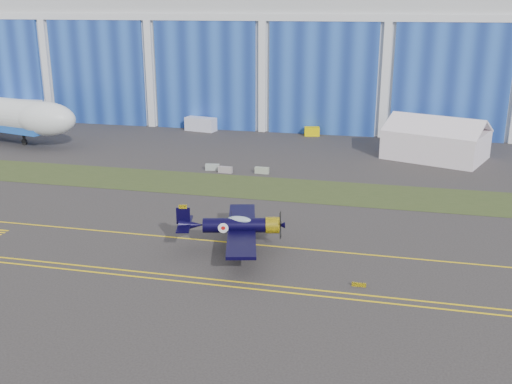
% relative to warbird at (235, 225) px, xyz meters
% --- Properties ---
extents(ground, '(260.00, 260.00, 0.00)m').
position_rel_warbird_xyz_m(ground, '(-9.72, 6.77, -2.58)').
color(ground, '#363332').
rests_on(ground, ground).
extents(grass_median, '(260.00, 10.00, 0.02)m').
position_rel_warbird_xyz_m(grass_median, '(-9.72, 20.77, -2.56)').
color(grass_median, '#475128').
rests_on(grass_median, ground).
extents(hangar, '(220.00, 45.70, 30.00)m').
position_rel_warbird_xyz_m(hangar, '(-9.72, 78.56, 12.38)').
color(hangar, silver).
rests_on(hangar, ground).
extents(taxiway_centreline, '(200.00, 0.20, 0.02)m').
position_rel_warbird_xyz_m(taxiway_centreline, '(-9.72, 1.77, -2.57)').
color(taxiway_centreline, yellow).
rests_on(taxiway_centreline, ground).
extents(edge_line_near, '(80.00, 0.20, 0.02)m').
position_rel_warbird_xyz_m(edge_line_near, '(-9.72, -7.73, -2.57)').
color(edge_line_near, yellow).
rests_on(edge_line_near, ground).
extents(edge_line_far, '(80.00, 0.20, 0.02)m').
position_rel_warbird_xyz_m(edge_line_far, '(-9.72, -6.73, -2.57)').
color(edge_line_far, yellow).
rests_on(edge_line_far, ground).
extents(guard_board_right, '(1.20, 0.15, 0.35)m').
position_rel_warbird_xyz_m(guard_board_right, '(12.28, -5.23, -2.40)').
color(guard_board_right, yellow).
rests_on(guard_board_right, ground).
extents(warbird, '(14.64, 16.40, 4.17)m').
position_rel_warbird_xyz_m(warbird, '(0.00, 0.00, 0.00)').
color(warbird, black).
rests_on(warbird, ground).
extents(tent, '(17.16, 14.91, 6.68)m').
position_rel_warbird_xyz_m(tent, '(20.80, 42.22, 0.77)').
color(tent, white).
rests_on(tent, ground).
extents(shipping_container, '(6.12, 3.38, 2.51)m').
position_rel_warbird_xyz_m(shipping_container, '(-21.15, 54.01, -1.32)').
color(shipping_container, silver).
rests_on(shipping_container, ground).
extents(tug, '(2.95, 2.15, 1.57)m').
position_rel_warbird_xyz_m(tug, '(-0.10, 54.37, -1.79)').
color(tug, '#E2CC00').
rests_on(tug, ground).
extents(barrier_a, '(2.07, 0.88, 0.90)m').
position_rel_warbird_xyz_m(barrier_a, '(-10.78, 27.61, -2.13)').
color(barrier_a, '#8F9A95').
rests_on(barrier_a, ground).
extents(barrier_b, '(2.03, 0.70, 0.90)m').
position_rel_warbird_xyz_m(barrier_b, '(-8.59, 26.68, -2.13)').
color(barrier_b, gray).
rests_on(barrier_b, ground).
extents(barrier_c, '(2.02, 0.68, 0.90)m').
position_rel_warbird_xyz_m(barrier_c, '(-3.44, 27.52, -2.13)').
color(barrier_c, '#949F88').
rests_on(barrier_c, ground).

